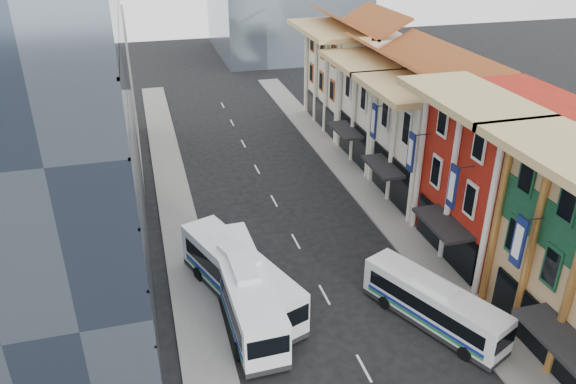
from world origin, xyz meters
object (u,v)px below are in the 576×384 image
object	(u,v)px
bus_left_far	(240,276)
office_tower	(11,78)
bus_left_near	(245,290)
bus_right	(434,303)

from	to	relation	value
bus_left_far	office_tower	bearing A→B (deg)	145.41
bus_left_near	bus_left_far	world-z (taller)	bus_left_near
bus_left_far	bus_right	bearing A→B (deg)	-47.11
bus_right	bus_left_near	bearing A→B (deg)	135.39
bus_left_far	bus_right	distance (m)	12.34
office_tower	bus_left_near	size ratio (longest dim) A/B	2.57
office_tower	bus_left_near	xyz separation A→B (m)	(11.50, -4.51, -13.13)
office_tower	bus_left_far	distance (m)	17.70
bus_left_far	bus_right	world-z (taller)	bus_left_far
bus_right	bus_left_far	bearing A→B (deg)	128.55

